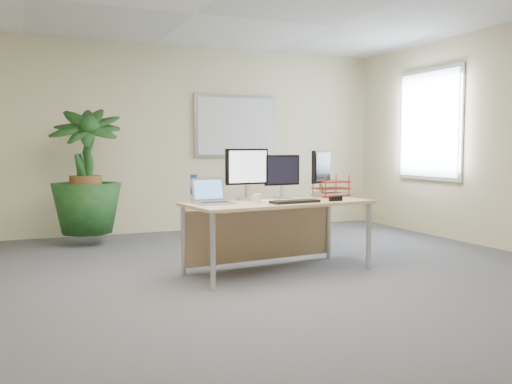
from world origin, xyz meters
name	(u,v)px	position (x,y,z in m)	size (l,w,h in m)	color
floor	(268,299)	(0.00, 0.00, 0.00)	(8.00, 8.00, 0.00)	#47484C
back_wall	(157,139)	(0.00, 4.00, 1.35)	(7.00, 0.04, 2.70)	beige
whiteboard	(236,126)	(1.20, 3.97, 1.55)	(1.30, 0.04, 0.95)	#B7B7BC
window	(429,124)	(3.47, 2.30, 1.55)	(0.04, 1.30, 1.55)	#B7B7BC
desk	(273,215)	(0.47, 0.96, 0.56)	(1.91, 0.98, 0.70)	tan
floor_plant	(86,186)	(-1.08, 3.24, 0.75)	(0.84, 0.84, 1.50)	#143916
monitor_left	(247,171)	(0.25, 1.11, 1.00)	(0.46, 0.21, 0.51)	#B6B5BA
monitor_right	(282,174)	(0.66, 1.15, 0.96)	(0.40, 0.18, 0.45)	#B6B5BA
monitor_dark	(321,170)	(1.12, 1.16, 0.98)	(0.37, 0.31, 0.49)	#B6B5BA
laptop	(212,197)	(-0.18, 0.92, 0.76)	(0.36, 0.33, 0.24)	#B7B7BC
keyboard	(295,202)	(0.57, 0.66, 0.72)	(0.48, 0.16, 0.03)	black
coffee_mug	(257,198)	(0.24, 0.80, 0.75)	(0.11, 0.08, 0.09)	silver
spiral_notebook	(275,201)	(0.45, 0.86, 0.71)	(0.29, 0.22, 0.01)	silver
orange_pen	(278,200)	(0.47, 0.85, 0.72)	(0.01, 0.01, 0.13)	orange
yellow_highlighter	(297,200)	(0.68, 0.85, 0.71)	(0.02, 0.02, 0.12)	#FFFE1A
water_bottle	(194,189)	(-0.32, 1.03, 0.83)	(0.07, 0.07, 0.27)	silver
letter_tray	(331,190)	(1.25, 1.16, 0.77)	(0.37, 0.30, 0.16)	maroon
stapler	(336,199)	(1.02, 0.68, 0.73)	(0.14, 0.04, 0.05)	black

